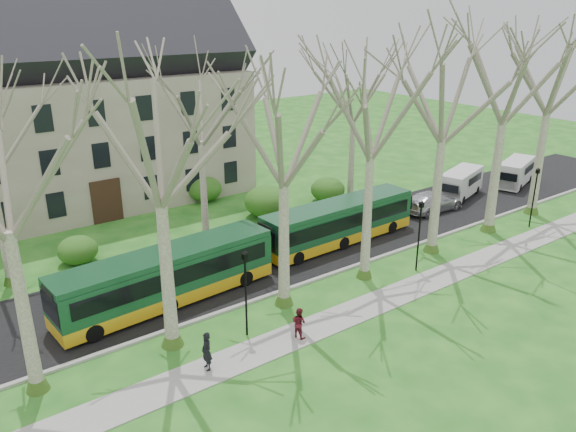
# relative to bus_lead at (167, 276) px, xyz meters

# --- Properties ---
(ground) EXTENTS (120.00, 120.00, 0.00)m
(ground) POSITION_rel_bus_lead_xyz_m (7.65, -4.13, -1.56)
(ground) COLOR #1E5C1A
(ground) RESTS_ON ground
(sidewalk) EXTENTS (70.00, 2.00, 0.06)m
(sidewalk) POSITION_rel_bus_lead_xyz_m (7.65, -6.63, -1.53)
(sidewalk) COLOR gray
(sidewalk) RESTS_ON ground
(road) EXTENTS (80.00, 8.00, 0.06)m
(road) POSITION_rel_bus_lead_xyz_m (7.65, 1.37, -1.53)
(road) COLOR black
(road) RESTS_ON ground
(curb) EXTENTS (80.00, 0.25, 0.14)m
(curb) POSITION_rel_bus_lead_xyz_m (7.65, -2.63, -1.49)
(curb) COLOR #A5A39E
(curb) RESTS_ON ground
(building) EXTENTS (26.50, 12.20, 16.00)m
(building) POSITION_rel_bus_lead_xyz_m (1.65, 19.87, 6.51)
(building) COLOR gray
(building) RESTS_ON ground
(tree_row_verge) EXTENTS (49.00, 7.00, 14.00)m
(tree_row_verge) POSITION_rel_bus_lead_xyz_m (7.65, -3.83, 5.44)
(tree_row_verge) COLOR gray
(tree_row_verge) RESTS_ON ground
(tree_row_far) EXTENTS (33.00, 7.00, 12.00)m
(tree_row_far) POSITION_rel_bus_lead_xyz_m (6.32, 6.87, 4.44)
(tree_row_far) COLOR gray
(tree_row_far) RESTS_ON ground
(lamp_row) EXTENTS (36.22, 0.22, 4.30)m
(lamp_row) POSITION_rel_bus_lead_xyz_m (7.65, -5.13, 1.01)
(lamp_row) COLOR black
(lamp_row) RESTS_ON ground
(hedges) EXTENTS (30.60, 8.60, 2.00)m
(hedges) POSITION_rel_bus_lead_xyz_m (2.98, 9.87, -0.56)
(hedges) COLOR #29601B
(hedges) RESTS_ON ground
(bus_lead) EXTENTS (12.16, 3.35, 3.00)m
(bus_lead) POSITION_rel_bus_lead_xyz_m (0.00, 0.00, 0.00)
(bus_lead) COLOR #144726
(bus_lead) RESTS_ON road
(bus_follow) EXTENTS (11.55, 2.71, 2.87)m
(bus_follow) POSITION_rel_bus_lead_xyz_m (12.67, 0.84, -0.06)
(bus_follow) COLOR #144726
(bus_follow) RESTS_ON road
(sedan) EXTENTS (5.33, 2.35, 1.52)m
(sedan) POSITION_rel_bus_lead_xyz_m (22.58, 1.20, -0.74)
(sedan) COLOR #B8B9BD
(sedan) RESTS_ON road
(van_a) EXTENTS (5.51, 3.33, 2.26)m
(van_a) POSITION_rel_bus_lead_xyz_m (27.15, 2.13, -0.37)
(van_a) COLOR silver
(van_a) RESTS_ON road
(van_b) EXTENTS (5.52, 3.41, 2.27)m
(van_b) POSITION_rel_bus_lead_xyz_m (33.73, 1.33, -0.37)
(van_b) COLOR silver
(van_b) RESTS_ON road
(pedestrian_a) EXTENTS (0.47, 0.67, 1.76)m
(pedestrian_a) POSITION_rel_bus_lead_xyz_m (-1.24, -6.49, -0.62)
(pedestrian_a) COLOR black
(pedestrian_a) RESTS_ON sidewalk
(pedestrian_b) EXTENTS (0.76, 0.87, 1.53)m
(pedestrian_b) POSITION_rel_bus_lead_xyz_m (3.50, -6.82, -0.74)
(pedestrian_b) COLOR maroon
(pedestrian_b) RESTS_ON sidewalk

